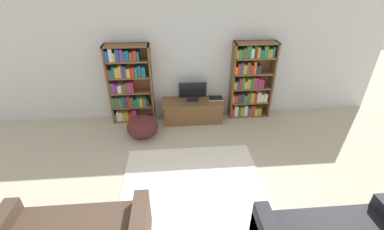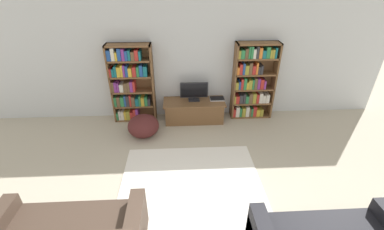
{
  "view_description": "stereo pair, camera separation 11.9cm",
  "coord_description": "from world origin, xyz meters",
  "px_view_note": "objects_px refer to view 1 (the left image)",
  "views": [
    {
      "loc": [
        -0.29,
        -1.13,
        3.0
      ],
      "look_at": [
        0.04,
        2.89,
        0.7
      ],
      "focal_mm": 24.0,
      "sensor_mm": 36.0,
      "label": 1
    },
    {
      "loc": [
        -0.17,
        -1.14,
        3.0
      ],
      "look_at": [
        0.04,
        2.89,
        0.7
      ],
      "focal_mm": 24.0,
      "sensor_mm": 36.0,
      "label": 2
    }
  ],
  "objects_px": {
    "beanbag_ottoman": "(143,127)",
    "laptop": "(216,98)",
    "bookshelf_left": "(129,84)",
    "bookshelf_right": "(250,81)",
    "tv_stand": "(193,111)",
    "television": "(193,91)"
  },
  "relations": [
    {
      "from": "bookshelf_left",
      "to": "laptop",
      "type": "bearing_deg",
      "value": -2.32
    },
    {
      "from": "bookshelf_left",
      "to": "beanbag_ottoman",
      "type": "relative_size",
      "value": 2.7
    },
    {
      "from": "television",
      "to": "beanbag_ottoman",
      "type": "height_order",
      "value": "television"
    },
    {
      "from": "tv_stand",
      "to": "television",
      "type": "height_order",
      "value": "television"
    },
    {
      "from": "beanbag_ottoman",
      "to": "bookshelf_left",
      "type": "bearing_deg",
      "value": 112.58
    },
    {
      "from": "bookshelf_right",
      "to": "laptop",
      "type": "xyz_separation_m",
      "value": [
        -0.77,
        -0.08,
        -0.35
      ]
    },
    {
      "from": "tv_stand",
      "to": "television",
      "type": "bearing_deg",
      "value": 90.0
    },
    {
      "from": "television",
      "to": "tv_stand",
      "type": "bearing_deg",
      "value": -90.0
    },
    {
      "from": "television",
      "to": "laptop",
      "type": "distance_m",
      "value": 0.56
    },
    {
      "from": "beanbag_ottoman",
      "to": "laptop",
      "type": "bearing_deg",
      "value": 21.83
    },
    {
      "from": "bookshelf_left",
      "to": "tv_stand",
      "type": "height_order",
      "value": "bookshelf_left"
    },
    {
      "from": "bookshelf_left",
      "to": "bookshelf_right",
      "type": "relative_size",
      "value": 1.0
    },
    {
      "from": "bookshelf_left",
      "to": "television",
      "type": "bearing_deg",
      "value": -4.48
    },
    {
      "from": "bookshelf_left",
      "to": "television",
      "type": "height_order",
      "value": "bookshelf_left"
    },
    {
      "from": "tv_stand",
      "to": "bookshelf_right",
      "type": "bearing_deg",
      "value": 6.63
    },
    {
      "from": "bookshelf_left",
      "to": "bookshelf_right",
      "type": "xyz_separation_m",
      "value": [
        2.65,
        -0.0,
        -0.02
      ]
    },
    {
      "from": "television",
      "to": "laptop",
      "type": "bearing_deg",
      "value": 3.39
    },
    {
      "from": "bookshelf_right",
      "to": "laptop",
      "type": "bearing_deg",
      "value": -174.4
    },
    {
      "from": "bookshelf_left",
      "to": "beanbag_ottoman",
      "type": "xyz_separation_m",
      "value": [
        0.3,
        -0.71,
        -0.64
      ]
    },
    {
      "from": "bookshelf_left",
      "to": "television",
      "type": "relative_size",
      "value": 2.81
    },
    {
      "from": "tv_stand",
      "to": "bookshelf_left",
      "type": "bearing_deg",
      "value": 173.71
    },
    {
      "from": "bookshelf_left",
      "to": "bookshelf_right",
      "type": "height_order",
      "value": "same"
    }
  ]
}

